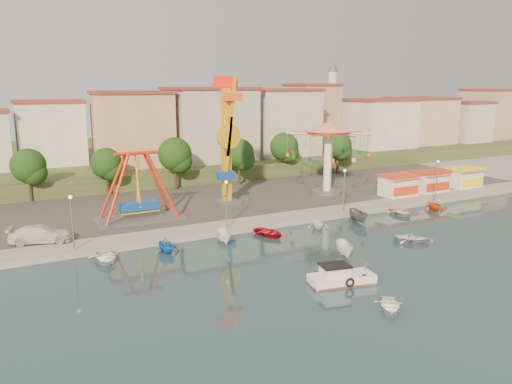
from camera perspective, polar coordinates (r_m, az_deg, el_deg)
ground at (r=48.86m, az=11.83°, el=-7.18°), size 200.00×200.00×0.00m
quay_deck at (r=102.92m, az=-10.71°, el=3.08°), size 200.00×100.00×0.60m
asphalt_pad at (r=73.37m, az=-3.21°, el=-0.02°), size 90.00×28.00×0.01m
hill_terrace at (r=107.49m, az=-11.54°, el=4.07°), size 200.00×60.00×3.00m
pirate_ship_ride at (r=59.02m, az=-13.34°, el=0.48°), size 10.00×5.00×8.00m
kamikaze_tower at (r=64.55m, az=-3.28°, el=5.54°), size 3.28×3.10×16.50m
wave_swinger at (r=72.14m, az=8.26°, el=5.78°), size 11.60×11.60×10.40m
booth_left at (r=73.43m, az=15.98°, el=0.78°), size 5.40×3.78×3.08m
booth_mid at (r=77.80m, az=19.28°, el=1.18°), size 5.40×3.78×3.08m
booth_right at (r=83.25m, az=22.71°, el=1.59°), size 5.40×3.78×3.08m
lamp_post_0 at (r=50.24m, az=-20.25°, el=-3.45°), size 0.14×0.14×5.00m
lamp_post_1 at (r=54.50m, az=-3.39°, el=-1.54°), size 0.14×0.14×5.00m
lamp_post_2 at (r=62.67m, az=10.03°, el=0.08°), size 0.14×0.14×5.00m
lamp_post_3 at (r=73.47m, az=19.94°, el=1.28°), size 0.14×0.14×5.00m
tree_0 at (r=73.06m, az=-24.58°, el=2.74°), size 4.60×4.60×7.19m
tree_1 at (r=73.60m, az=-16.75°, el=3.16°), size 4.35×4.35×6.80m
tree_2 at (r=75.62m, az=-9.26°, el=4.29°), size 5.02×5.02×7.85m
tree_3 at (r=78.11m, az=-1.93°, el=4.41°), size 4.68×4.68×7.32m
tree_4 at (r=85.45m, az=3.24°, el=5.18°), size 4.86×4.86×7.60m
tree_5 at (r=89.56m, az=9.36°, el=5.32°), size 4.83×4.83×7.54m
building_1 at (r=87.47m, az=-22.25°, el=5.50°), size 12.33×9.01×8.63m
building_2 at (r=90.16m, az=-13.99°, el=7.03°), size 11.95×9.28×11.23m
building_3 at (r=91.62m, az=-5.02°, el=6.77°), size 12.59×10.50×9.20m
building_4 at (r=100.58m, az=1.34°, el=7.28°), size 10.75×9.23×9.24m
building_5 at (r=106.10m, az=8.19°, el=7.94°), size 12.77×10.96×11.21m
building_6 at (r=112.21m, az=13.59°, el=8.24°), size 8.23×8.98×12.36m
building_7 at (r=123.99m, az=16.20°, el=7.59°), size 11.59×10.93×8.76m
building_8 at (r=129.65m, az=22.74°, el=8.16°), size 12.84×9.28×12.58m
building_9 at (r=142.07m, az=25.34°, el=7.51°), size 12.95×9.17×9.21m
minaret at (r=111.01m, az=8.66°, el=10.14°), size 2.80×2.80×18.00m
cabin_motorboat at (r=41.80m, az=9.61°, el=-9.69°), size 5.66×3.07×1.89m
rowboat_a at (r=54.39m, az=17.41°, el=-5.09°), size 4.43×4.34×0.75m
rowboat_b at (r=38.14m, az=15.06°, el=-12.45°), size 3.51×3.67×0.62m
skiff at (r=48.26m, az=10.12°, el=-6.48°), size 2.71×3.85×1.40m
van at (r=54.07m, az=-23.39°, el=-4.43°), size 6.40×3.82×1.74m
moored_boat_0 at (r=48.30m, az=-16.87°, el=-7.18°), size 2.97×4.01×0.80m
moored_boat_1 at (r=49.49m, az=-10.27°, el=-5.92°), size 2.96×3.29×1.54m
moored_boat_2 at (r=51.61m, az=-3.68°, el=-5.11°), size 1.98×3.72×1.36m
moored_boat_3 at (r=53.98m, az=1.47°, el=-4.63°), size 3.71×4.46×0.80m
moored_boat_4 at (r=57.15m, az=7.03°, el=-3.41°), size 3.13×3.40×1.49m
moored_boat_5 at (r=60.66m, az=11.65°, el=-2.69°), size 2.18×3.98×1.45m
moored_boat_6 at (r=65.22m, az=16.29°, el=-2.21°), size 2.84×3.82×0.76m
moored_boat_7 at (r=69.13m, az=19.69°, el=-1.32°), size 3.13×3.42×1.53m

